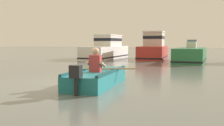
% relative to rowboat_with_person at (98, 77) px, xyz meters
% --- Properties ---
extents(ground_plane, '(120.00, 120.00, 0.00)m').
position_rel_rowboat_with_person_xyz_m(ground_plane, '(-0.91, -0.20, -0.25)').
color(ground_plane, slate).
extents(rowboat_with_person, '(1.80, 3.72, 1.19)m').
position_rel_rowboat_with_person_xyz_m(rowboat_with_person, '(0.00, 0.00, 0.00)').
color(rowboat_with_person, '#1E727A').
rests_on(rowboat_with_person, ground).
extents(moored_boat_white, '(2.50, 6.65, 1.99)m').
position_rel_rowboat_with_person_xyz_m(moored_boat_white, '(-6.10, 12.45, 0.50)').
color(moored_boat_white, white).
rests_on(moored_boat_white, ground).
extents(moored_boat_red, '(2.71, 5.14, 2.24)m').
position_rel_rowboat_with_person_xyz_m(moored_boat_red, '(-2.29, 13.33, 0.58)').
color(moored_boat_red, '#B72D28').
rests_on(moored_boat_red, ground).
extents(moored_boat_green, '(2.25, 5.51, 1.54)m').
position_rel_rowboat_with_person_xyz_m(moored_boat_green, '(0.97, 11.36, 0.21)').
color(moored_boat_green, '#287042').
rests_on(moored_boat_green, ground).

